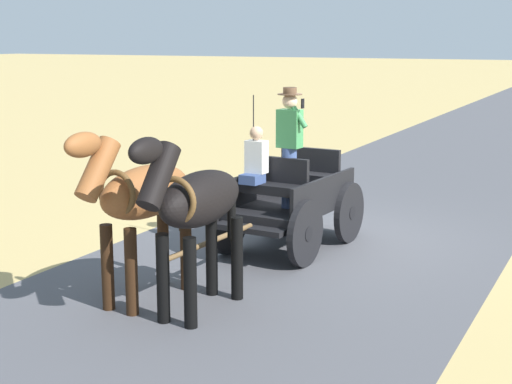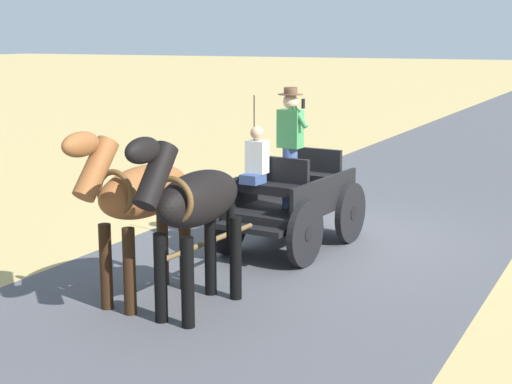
{
  "view_description": "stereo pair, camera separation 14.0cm",
  "coord_description": "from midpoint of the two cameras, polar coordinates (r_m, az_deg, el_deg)",
  "views": [
    {
      "loc": [
        -4.33,
        11.39,
        3.23
      ],
      "look_at": [
        0.29,
        1.97,
        1.1
      ],
      "focal_mm": 54.13,
      "sensor_mm": 36.0,
      "label": 1
    },
    {
      "loc": [
        -4.46,
        11.33,
        3.23
      ],
      "look_at": [
        0.29,
        1.97,
        1.1
      ],
      "focal_mm": 54.13,
      "sensor_mm": 36.0,
      "label": 2
    }
  ],
  "objects": [
    {
      "name": "road_surface",
      "position": [
        12.6,
        4.83,
        -3.41
      ],
      "size": [
        5.75,
        160.0,
        0.01
      ],
      "primitive_type": "cube",
      "color": "#4C4C51",
      "rests_on": "ground"
    },
    {
      "name": "horse_drawn_carriage",
      "position": [
        11.76,
        2.04,
        -0.39
      ],
      "size": [
        1.58,
        4.52,
        2.5
      ],
      "color": "black",
      "rests_on": "ground"
    },
    {
      "name": "ground_plane",
      "position": [
        12.6,
        4.83,
        -3.43
      ],
      "size": [
        200.0,
        200.0,
        0.0
      ],
      "primitive_type": "plane",
      "color": "tan"
    },
    {
      "name": "horse_near_side",
      "position": [
        8.92,
        -4.94,
        -0.9
      ],
      "size": [
        0.59,
        2.13,
        2.21
      ],
      "color": "black",
      "rests_on": "ground"
    },
    {
      "name": "horse_off_side",
      "position": [
        9.4,
        -8.95,
        -0.36
      ],
      "size": [
        0.68,
        2.14,
        2.21
      ],
      "color": "brown",
      "rests_on": "ground"
    }
  ]
}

